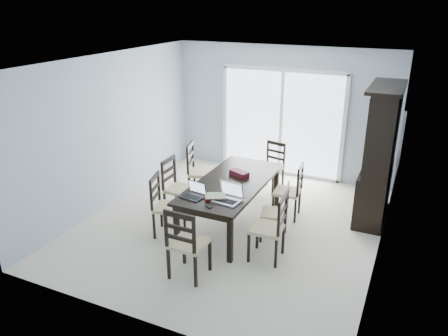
{
  "coord_description": "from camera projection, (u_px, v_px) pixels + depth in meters",
  "views": [
    {
      "loc": [
        2.51,
        -5.74,
        3.41
      ],
      "look_at": [
        -0.13,
        0.0,
        0.96
      ],
      "focal_mm": 35.0,
      "sensor_mm": 36.0,
      "label": 1
    }
  ],
  "objects": [
    {
      "name": "chair_right_far",
      "position": [
        293.0,
        185.0,
        7.11
      ],
      "size": [
        0.45,
        0.44,
        1.09
      ],
      "rotation": [
        0.0,
        0.0,
        1.66
      ],
      "color": "black",
      "rests_on": "floor"
    },
    {
      "name": "chair_right_near",
      "position": [
        274.0,
        221.0,
        5.91
      ],
      "size": [
        0.46,
        0.45,
        1.14
      ],
      "rotation": [
        0.0,
        0.0,
        1.62
      ],
      "color": "black",
      "rests_on": "floor"
    },
    {
      "name": "book_stack",
      "position": [
        215.0,
        197.0,
        6.23
      ],
      "size": [
        0.36,
        0.33,
        0.05
      ],
      "rotation": [
        0.0,
        0.0,
        0.31
      ],
      "color": "maroon",
      "rests_on": "dining_table"
    },
    {
      "name": "dining_table",
      "position": [
        232.0,
        186.0,
        6.83
      ],
      "size": [
        1.0,
        2.2,
        0.75
      ],
      "color": "black",
      "rests_on": "floor"
    },
    {
      "name": "chair_left_far",
      "position": [
        197.0,
        165.0,
        7.84
      ],
      "size": [
        0.56,
        0.55,
        1.18
      ],
      "rotation": [
        0.0,
        0.0,
        -1.31
      ],
      "color": "black",
      "rests_on": "floor"
    },
    {
      "name": "sliding_door",
      "position": [
        281.0,
        123.0,
        8.78
      ],
      "size": [
        2.52,
        0.05,
        2.18
      ],
      "color": "silver",
      "rests_on": "floor"
    },
    {
      "name": "china_hutch",
      "position": [
        379.0,
        156.0,
        6.96
      ],
      "size": [
        0.5,
        1.38,
        2.2
      ],
      "color": "black",
      "rests_on": "floor"
    },
    {
      "name": "back_wall",
      "position": [
        282.0,
        112.0,
        8.72
      ],
      "size": [
        4.5,
        0.02,
        2.6
      ],
      "primitive_type": "cube",
      "color": "#A5B5C5",
      "rests_on": "floor"
    },
    {
      "name": "hot_tub",
      "position": [
        261.0,
        137.0,
        10.05
      ],
      "size": [
        1.94,
        1.78,
        0.89
      ],
      "rotation": [
        0.0,
        0.0,
        -0.17
      ],
      "color": "maroon",
      "rests_on": "balcony"
    },
    {
      "name": "chair_left_near",
      "position": [
        162.0,
        199.0,
        6.6
      ],
      "size": [
        0.52,
        0.51,
        1.11
      ],
      "rotation": [
        0.0,
        0.0,
        -1.3
      ],
      "color": "black",
      "rests_on": "floor"
    },
    {
      "name": "ceiling",
      "position": [
        232.0,
        61.0,
        6.13
      ],
      "size": [
        5.0,
        5.0,
        0.0
      ],
      "primitive_type": "plane",
      "rotation": [
        3.14,
        0.0,
        0.0
      ],
      "color": "white",
      "rests_on": "back_wall"
    },
    {
      "name": "laptop_dark",
      "position": [
        192.0,
        194.0,
        6.24
      ],
      "size": [
        0.34,
        0.26,
        0.22
      ],
      "rotation": [
        0.0,
        0.0,
        -0.15
      ],
      "color": "black",
      "rests_on": "dining_table"
    },
    {
      "name": "railing",
      "position": [
        306.0,
        124.0,
        10.69
      ],
      "size": [
        4.5,
        0.06,
        1.1
      ],
      "primitive_type": "cube",
      "color": "#99999E",
      "rests_on": "balcony"
    },
    {
      "name": "laptop_silver",
      "position": [
        227.0,
        198.0,
        6.1
      ],
      "size": [
        0.4,
        0.3,
        0.26
      ],
      "rotation": [
        0.0,
        0.0,
        -0.1
      ],
      "color": "#BDBDBF",
      "rests_on": "dining_table"
    },
    {
      "name": "chair_end_far",
      "position": [
        273.0,
        161.0,
        8.19
      ],
      "size": [
        0.48,
        0.49,
        1.07
      ],
      "rotation": [
        0.0,
        0.0,
        2.93
      ],
      "color": "black",
      "rests_on": "floor"
    },
    {
      "name": "cell_phone",
      "position": [
        209.0,
        206.0,
        5.98
      ],
      "size": [
        0.13,
        0.11,
        0.01
      ],
      "primitive_type": "cube",
      "rotation": [
        0.0,
        0.0,
        -0.57
      ],
      "color": "black",
      "rests_on": "dining_table"
    },
    {
      "name": "game_box",
      "position": [
        239.0,
        173.0,
        7.02
      ],
      "size": [
        0.35,
        0.26,
        0.08
      ],
      "primitive_type": "cube",
      "rotation": [
        0.0,
        0.0,
        -0.38
      ],
      "color": "#450D18",
      "rests_on": "dining_table"
    },
    {
      "name": "chair_left_mid",
      "position": [
        175.0,
        181.0,
        7.23
      ],
      "size": [
        0.44,
        0.42,
        1.13
      ],
      "rotation": [
        0.0,
        0.0,
        -1.57
      ],
      "color": "black",
      "rests_on": "floor"
    },
    {
      "name": "chair_end_near",
      "position": [
        185.0,
        237.0,
        5.48
      ],
      "size": [
        0.44,
        0.46,
        1.17
      ],
      "rotation": [
        0.0,
        0.0,
        -0.01
      ],
      "color": "black",
      "rests_on": "floor"
    },
    {
      "name": "floor",
      "position": [
        231.0,
        224.0,
        7.07
      ],
      "size": [
        5.0,
        5.0,
        0.0
      ],
      "primitive_type": "plane",
      "color": "#EFE9CD",
      "rests_on": "ground"
    },
    {
      "name": "chair_right_mid",
      "position": [
        280.0,
        206.0,
        6.48
      ],
      "size": [
        0.47,
        0.46,
        1.01
      ],
      "rotation": [
        0.0,
        0.0,
        1.8
      ],
      "color": "black",
      "rests_on": "floor"
    },
    {
      "name": "wall_right",
      "position": [
        388.0,
        171.0,
        5.73
      ],
      "size": [
        0.02,
        5.0,
        2.6
      ],
      "primitive_type": "cube",
      "color": "#A5B5C5",
      "rests_on": "floor"
    },
    {
      "name": "balcony",
      "position": [
        293.0,
        160.0,
        10.06
      ],
      "size": [
        4.5,
        2.0,
        0.1
      ],
      "primitive_type": "cube",
      "color": "gray",
      "rests_on": "ground"
    },
    {
      "name": "wall_left",
      "position": [
        112.0,
        131.0,
        7.48
      ],
      "size": [
        0.02,
        5.0,
        2.6
      ],
      "primitive_type": "cube",
      "color": "#A5B5C5",
      "rests_on": "floor"
    }
  ]
}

